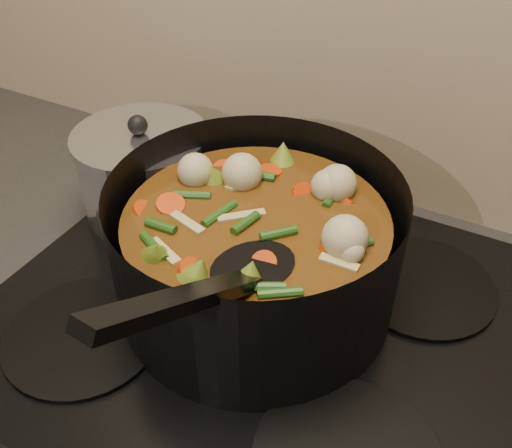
% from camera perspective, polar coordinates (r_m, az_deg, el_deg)
% --- Properties ---
extents(stovetop, '(0.62, 0.54, 0.03)m').
position_cam_1_polar(stovetop, '(0.70, 0.45, -9.14)').
color(stovetop, black).
rests_on(stovetop, counter).
extents(stockpot, '(0.40, 0.48, 0.24)m').
position_cam_1_polar(stockpot, '(0.65, 0.00, -2.69)').
color(stockpot, black).
rests_on(stockpot, stovetop).
extents(saucepan, '(0.19, 0.19, 0.15)m').
position_cam_1_polar(saucepan, '(0.82, -11.08, 5.08)').
color(saucepan, silver).
rests_on(saucepan, stovetop).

